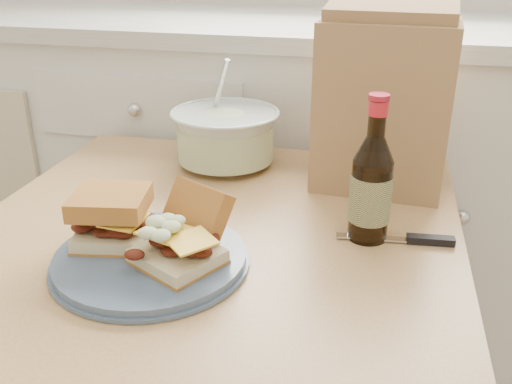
% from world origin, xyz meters
% --- Properties ---
extents(cabinet_run, '(2.50, 0.64, 0.94)m').
position_xyz_m(cabinet_run, '(-0.00, 1.70, 0.47)').
color(cabinet_run, white).
rests_on(cabinet_run, ground).
extents(dining_table, '(0.84, 0.84, 0.69)m').
position_xyz_m(dining_table, '(-0.16, 0.95, 0.59)').
color(dining_table, tan).
rests_on(dining_table, ground).
extents(plate, '(0.29, 0.29, 0.02)m').
position_xyz_m(plate, '(-0.21, 0.81, 0.70)').
color(plate, '#475A74').
rests_on(plate, dining_table).
extents(sandwich_left, '(0.13, 0.12, 0.08)m').
position_xyz_m(sandwich_left, '(-0.28, 0.83, 0.75)').
color(sandwich_left, beige).
rests_on(sandwich_left, plate).
extents(sandwich_right, '(0.15, 0.20, 0.10)m').
position_xyz_m(sandwich_right, '(-0.16, 0.82, 0.74)').
color(sandwich_right, beige).
rests_on(sandwich_right, plate).
extents(coleslaw_bowl, '(0.23, 0.23, 0.23)m').
position_xyz_m(coleslaw_bowl, '(-0.22, 1.23, 0.75)').
color(coleslaw_bowl, '#B8C6C0').
rests_on(coleslaw_bowl, dining_table).
extents(beer_bottle, '(0.07, 0.07, 0.24)m').
position_xyz_m(beer_bottle, '(0.10, 0.97, 0.78)').
color(beer_bottle, black).
rests_on(beer_bottle, dining_table).
extents(knife, '(0.19, 0.04, 0.01)m').
position_xyz_m(knife, '(0.18, 0.97, 0.70)').
color(knife, silver).
rests_on(knife, dining_table).
extents(paper_bag, '(0.25, 0.17, 0.32)m').
position_xyz_m(paper_bag, '(0.10, 1.20, 0.85)').
color(paper_bag, '#9B744B').
rests_on(paper_bag, dining_table).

